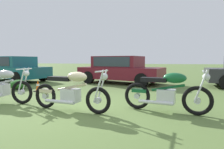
{
  "coord_description": "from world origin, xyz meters",
  "views": [
    {
      "loc": [
        2.24,
        -4.45,
        1.22
      ],
      "look_at": [
        0.66,
        1.29,
        0.78
      ],
      "focal_mm": 30.82,
      "sensor_mm": 36.0,
      "label": 1
    }
  ],
  "objects_px": {
    "car_teal": "(10,67)",
    "motorcycle_silver": "(1,86)",
    "car_burgundy": "(120,68)",
    "traffic_cone": "(38,86)",
    "motorcycle_green": "(167,92)",
    "shrub_low": "(19,84)",
    "motorcycle_cream": "(71,91)"
  },
  "relations": [
    {
      "from": "motorcycle_cream",
      "to": "traffic_cone",
      "type": "height_order",
      "value": "motorcycle_cream"
    },
    {
      "from": "car_teal",
      "to": "traffic_cone",
      "type": "distance_m",
      "value": 4.83
    },
    {
      "from": "motorcycle_green",
      "to": "traffic_cone",
      "type": "height_order",
      "value": "motorcycle_green"
    },
    {
      "from": "motorcycle_cream",
      "to": "shrub_low",
      "type": "distance_m",
      "value": 4.58
    },
    {
      "from": "motorcycle_green",
      "to": "traffic_cone",
      "type": "distance_m",
      "value": 5.16
    },
    {
      "from": "car_teal",
      "to": "car_burgundy",
      "type": "bearing_deg",
      "value": 17.27
    },
    {
      "from": "motorcycle_cream",
      "to": "motorcycle_silver",
      "type": "bearing_deg",
      "value": 179.81
    },
    {
      "from": "motorcycle_green",
      "to": "traffic_cone",
      "type": "relative_size",
      "value": 4.32
    },
    {
      "from": "motorcycle_cream",
      "to": "motorcycle_green",
      "type": "xyz_separation_m",
      "value": [
        2.21,
        0.51,
        -0.0
      ]
    },
    {
      "from": "car_burgundy",
      "to": "traffic_cone",
      "type": "bearing_deg",
      "value": -112.51
    },
    {
      "from": "motorcycle_green",
      "to": "car_teal",
      "type": "height_order",
      "value": "car_teal"
    },
    {
      "from": "motorcycle_silver",
      "to": "shrub_low",
      "type": "height_order",
      "value": "motorcycle_silver"
    },
    {
      "from": "motorcycle_cream",
      "to": "car_burgundy",
      "type": "xyz_separation_m",
      "value": [
        -0.14,
        5.77,
        0.32
      ]
    },
    {
      "from": "motorcycle_silver",
      "to": "traffic_cone",
      "type": "height_order",
      "value": "motorcycle_silver"
    },
    {
      "from": "motorcycle_silver",
      "to": "traffic_cone",
      "type": "xyz_separation_m",
      "value": [
        -0.26,
        2.02,
        -0.27
      ]
    },
    {
      "from": "motorcycle_silver",
      "to": "motorcycle_green",
      "type": "height_order",
      "value": "same"
    },
    {
      "from": "car_teal",
      "to": "motorcycle_silver",
      "type": "bearing_deg",
      "value": -37.97
    },
    {
      "from": "motorcycle_silver",
      "to": "motorcycle_green",
      "type": "relative_size",
      "value": 1.03
    },
    {
      "from": "motorcycle_cream",
      "to": "motorcycle_green",
      "type": "distance_m",
      "value": 2.27
    },
    {
      "from": "motorcycle_silver",
      "to": "car_burgundy",
      "type": "xyz_separation_m",
      "value": [
        2.22,
        5.49,
        0.32
      ]
    },
    {
      "from": "car_teal",
      "to": "shrub_low",
      "type": "distance_m",
      "value": 3.77
    },
    {
      "from": "car_teal",
      "to": "motorcycle_green",
      "type": "bearing_deg",
      "value": -16.54
    },
    {
      "from": "motorcycle_silver",
      "to": "motorcycle_cream",
      "type": "xyz_separation_m",
      "value": [
        2.36,
        -0.28,
        0.0
      ]
    },
    {
      "from": "motorcycle_cream",
      "to": "shrub_low",
      "type": "xyz_separation_m",
      "value": [
        -3.77,
        2.58,
        -0.28
      ]
    },
    {
      "from": "car_teal",
      "to": "motorcycle_cream",
      "type": "bearing_deg",
      "value": -26.82
    },
    {
      "from": "shrub_low",
      "to": "car_burgundy",
      "type": "bearing_deg",
      "value": 41.3
    },
    {
      "from": "motorcycle_cream",
      "to": "car_teal",
      "type": "distance_m",
      "value": 8.27
    },
    {
      "from": "car_burgundy",
      "to": "motorcycle_green",
      "type": "bearing_deg",
      "value": -52.86
    },
    {
      "from": "motorcycle_silver",
      "to": "shrub_low",
      "type": "relative_size",
      "value": 2.79
    },
    {
      "from": "car_teal",
      "to": "shrub_low",
      "type": "xyz_separation_m",
      "value": [
        2.76,
        -2.49,
        -0.63
      ]
    },
    {
      "from": "motorcycle_green",
      "to": "shrub_low",
      "type": "bearing_deg",
      "value": 170.29
    },
    {
      "from": "motorcycle_cream",
      "to": "car_teal",
      "type": "xyz_separation_m",
      "value": [
        -6.53,
        5.06,
        0.35
      ]
    }
  ]
}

